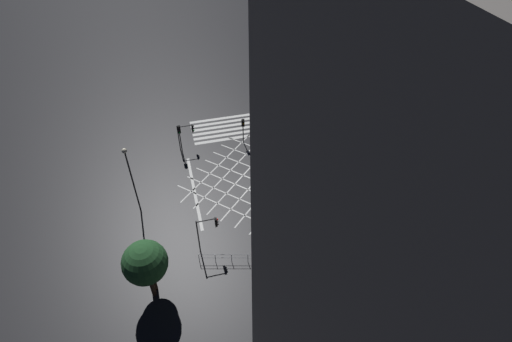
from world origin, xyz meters
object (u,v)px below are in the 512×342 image
traffic_light_median_north (277,202)px  street_lamp_west (439,165)px  traffic_light_sw_cross (304,108)px  traffic_light_se_cross (180,134)px  street_tree_far (149,262)px  traffic_light_nw_main (350,202)px  traffic_light_ne_main (208,228)px  traffic_light_se_main (187,131)px  traffic_light_median_south (243,126)px  waiting_car (323,148)px  traffic_light_sw_main (290,117)px  street_tree_near (145,263)px  street_lamp_east (130,171)px

traffic_light_median_north → street_lamp_west: size_ratio=0.50×
traffic_light_sw_cross → street_lamp_west: bearing=28.7°
traffic_light_se_cross → street_tree_far: size_ratio=0.75×
traffic_light_nw_main → traffic_light_se_cross: size_ratio=1.03×
traffic_light_nw_main → traffic_light_se_cross: 20.01m
traffic_light_se_cross → traffic_light_median_north: bearing=30.3°
traffic_light_ne_main → traffic_light_se_main: 15.12m
traffic_light_median_south → street_tree_far: (11.33, 17.38, 1.25)m
traffic_light_sw_cross → waiting_car: 5.48m
traffic_light_ne_main → traffic_light_median_south: bearing=66.3°
traffic_light_median_north → waiting_car: size_ratio=0.80×
street_lamp_west → waiting_car: bearing=-53.8°
traffic_light_median_north → traffic_light_ne_main: bearing=103.5°
traffic_light_nw_main → traffic_light_se_cross: bearing=-46.2°
traffic_light_sw_cross → street_tree_far: (18.89, 18.08, 0.41)m
traffic_light_median_north → traffic_light_sw_main: 13.89m
traffic_light_ne_main → street_lamp_west: street_lamp_west is taller
traffic_light_se_main → traffic_light_sw_main: 11.97m
street_tree_near → traffic_light_nw_main: bearing=-169.9°
traffic_light_sw_cross → waiting_car: (-0.80, 4.76, -2.60)m
traffic_light_nw_main → street_tree_near: (18.13, 3.24, 1.43)m
street_lamp_east → waiting_car: size_ratio=1.69×
street_lamp_west → waiting_car: street_lamp_west is taller
traffic_light_sw_cross → traffic_light_ne_main: bearing=-42.5°
traffic_light_sw_main → traffic_light_nw_main: bearing=94.1°
traffic_light_sw_cross → traffic_light_median_south: (7.56, 0.70, -0.84)m
traffic_light_sw_cross → street_tree_far: bearing=-46.3°
street_tree_far → traffic_light_se_cross: bearing=-103.4°
traffic_light_nw_main → street_tree_far: (17.95, 2.79, 0.84)m
traffic_light_median_south → traffic_light_sw_cross: bearing=95.3°
traffic_light_se_main → waiting_car: traffic_light_se_main is taller
traffic_light_se_cross → street_tree_far: street_tree_far is taller
traffic_light_sw_cross → street_lamp_east: 21.80m
traffic_light_median_north → traffic_light_median_south: size_ratio=1.11×
traffic_light_nw_main → traffic_light_median_south: (6.62, -14.59, -0.40)m
street_lamp_west → traffic_light_sw_cross: bearing=-61.3°
traffic_light_se_cross → street_tree_near: 18.24m
traffic_light_median_north → traffic_light_nw_main: bearing=-104.7°
street_lamp_west → traffic_light_sw_main: bearing=-54.2°
traffic_light_ne_main → street_lamp_west: bearing=1.7°
street_tree_far → traffic_light_ne_main: bearing=-149.9°
traffic_light_se_cross → traffic_light_sw_cross: bearing=93.3°
traffic_light_sw_cross → traffic_light_nw_main: (0.94, 15.29, -0.44)m
traffic_light_median_north → traffic_light_se_cross: (7.46, -12.75, 0.04)m
street_lamp_west → waiting_car: (7.14, -9.77, -4.09)m
traffic_light_ne_main → traffic_light_sw_cross: bearing=47.5°
traffic_light_nw_main → street_lamp_west: size_ratio=0.53×
traffic_light_se_cross → traffic_light_se_main: 1.23m
traffic_light_sw_main → street_lamp_west: size_ratio=0.50×
street_lamp_east → street_tree_near: (-0.71, 9.59, -1.02)m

